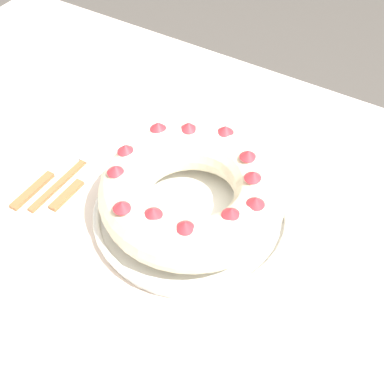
{
  "coord_description": "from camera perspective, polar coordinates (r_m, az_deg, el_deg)",
  "views": [
    {
      "loc": [
        0.34,
        -0.53,
        1.48
      ],
      "look_at": [
        0.03,
        -0.02,
        0.84
      ],
      "focal_mm": 50.0,
      "sensor_mm": 36.0,
      "label": 1
    }
  ],
  "objects": [
    {
      "name": "fork",
      "position": [
        1.03,
        -12.52,
        2.22
      ],
      "size": [
        0.02,
        0.2,
        0.01
      ],
      "rotation": [
        0.0,
        0.0,
        0.08
      ],
      "color": "#936038",
      "rests_on": "dining_table"
    },
    {
      "name": "serving_knife",
      "position": [
        1.03,
        -14.92,
        1.77
      ],
      "size": [
        0.02,
        0.23,
        0.01
      ],
      "rotation": [
        0.0,
        0.0,
        0.03
      ],
      "color": "#936038",
      "rests_on": "dining_table"
    },
    {
      "name": "serving_dish",
      "position": [
        0.92,
        0.0,
        -2.34
      ],
      "size": [
        0.34,
        0.34,
        0.03
      ],
      "color": "white",
      "rests_on": "dining_table"
    },
    {
      "name": "bundt_cake",
      "position": [
        0.88,
        -0.01,
        0.04
      ],
      "size": [
        0.31,
        0.31,
        0.1
      ],
      "color": "beige",
      "rests_on": "serving_dish"
    },
    {
      "name": "dining_table",
      "position": [
        1.02,
        -0.92,
        -4.92
      ],
      "size": [
        1.6,
        0.92,
        0.77
      ],
      "color": "beige",
      "rests_on": "ground_plane"
    },
    {
      "name": "cake_knife",
      "position": [
        1.0,
        -11.89,
        0.98
      ],
      "size": [
        0.02,
        0.18,
        0.01
      ],
      "rotation": [
        0.0,
        0.0,
        -0.09
      ],
      "color": "#936038",
      "rests_on": "dining_table"
    }
  ]
}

